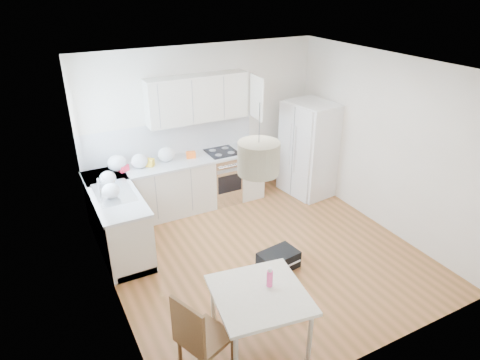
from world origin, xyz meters
The scene contains 29 objects.
floor centered at (0.00, 0.00, 0.00)m, with size 4.20×4.20×0.00m, color brown.
ceiling centered at (0.00, 0.00, 2.70)m, with size 4.20×4.20×0.00m, color white.
wall_back centered at (0.00, 2.10, 1.35)m, with size 4.20×4.20×0.00m, color silver.
wall_left centered at (-2.10, 0.00, 1.35)m, with size 4.20×4.20×0.00m, color silver.
wall_right centered at (2.10, 0.00, 1.35)m, with size 4.20×4.20×0.00m, color silver.
window_glassblock centered at (-2.09, 1.15, 1.75)m, with size 0.02×1.00×1.00m, color #BFE0F9.
cabinets_back centered at (-0.60, 1.80, 0.44)m, with size 3.00×0.60×0.88m, color silver.
cabinets_left centered at (-1.80, 1.20, 0.44)m, with size 0.60×1.80×0.88m, color silver.
counter_back centered at (-0.60, 1.80, 0.90)m, with size 3.02×0.64×0.04m, color silver.
counter_left centered at (-1.80, 1.20, 0.90)m, with size 0.64×1.82×0.04m, color silver.
backsplash_back centered at (-0.60, 2.09, 1.21)m, with size 3.00×0.01×0.58m, color white.
backsplash_left centered at (-2.09, 1.20, 1.21)m, with size 0.01×1.80×0.58m, color white.
upper_cabinets centered at (-0.15, 1.94, 1.88)m, with size 1.70×0.32×0.75m, color silver.
range_oven centered at (0.20, 1.80, 0.44)m, with size 0.50×0.61×0.88m, color silver, non-canonical shape.
sink centered at (-1.80, 1.15, 0.92)m, with size 0.50×0.80×0.16m, color silver, non-canonical shape.
refrigerator centered at (1.75, 1.35, 0.85)m, with size 0.82×0.85×1.71m, color white, non-canonical shape.
dining_table centered at (-0.93, -1.45, 0.66)m, with size 1.07×1.07×0.74m.
dining_chair centered at (-1.56, -1.51, 0.52)m, with size 0.44×0.44×1.04m, color #523318, non-canonical shape.
drink_bottle centered at (-0.78, -1.40, 0.85)m, with size 0.06×0.06×0.22m, color #EA4185.
gym_bag centered at (0.02, -0.37, 0.12)m, with size 0.53×0.35×0.25m, color black.
pendant_lamp centered at (-0.88, -1.30, 2.18)m, with size 0.39×0.39×0.30m, color #B3A989.
grocery_bag_a centered at (-1.57, 1.85, 1.05)m, with size 0.30×0.25×0.27m, color silver.
grocery_bag_b centered at (-1.23, 1.81, 1.04)m, with size 0.26×0.22×0.24m, color silver.
grocery_bag_c centered at (-0.77, 1.86, 1.04)m, with size 0.27×0.23×0.25m, color silver.
grocery_bag_d centered at (-1.80, 1.44, 1.02)m, with size 0.23×0.20×0.21m, color silver.
grocery_bag_e centered at (-1.86, 1.00, 1.03)m, with size 0.24×0.21×0.22m, color silver.
snack_orange centered at (-0.36, 1.82, 0.97)m, with size 0.15×0.10×0.10m, color #ED5915.
snack_yellow centered at (-1.09, 1.82, 0.98)m, with size 0.18×0.11×0.12m, color yellow.
snack_red centered at (-1.49, 1.80, 0.97)m, with size 0.15×0.09×0.10m, color red.
Camera 1 is at (-2.71, -4.40, 3.70)m, focal length 32.00 mm.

